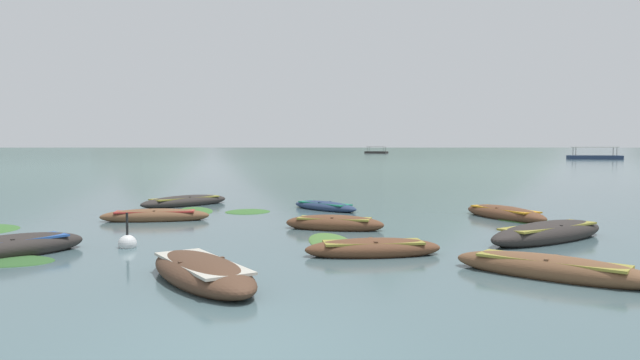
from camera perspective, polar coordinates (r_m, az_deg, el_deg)
name	(u,v)px	position (r m, az deg, el deg)	size (l,w,h in m)	color
ground_plane	(401,147)	(1506.94, 7.93, 3.20)	(6000.00, 6000.00, 0.00)	#476066
mountain_1	(144,117)	(2194.99, -16.83, 5.92)	(554.28, 554.28, 213.99)	#56665B
mountain_2	(388,73)	(2166.57, 6.66, 10.35)	(1318.15, 1318.15, 535.96)	#56665B
rowboat_0	(155,216)	(20.32, -15.79, -3.40)	(3.67, 1.87, 0.52)	brown
rowboat_1	(6,248)	(15.03, -28.30, -5.89)	(2.75, 3.67, 0.62)	#2D2826
rowboat_2	(202,272)	(11.04, -11.46, -8.81)	(3.44, 3.72, 0.60)	#4C3323
rowboat_3	(549,233)	(16.60, 21.41, -4.85)	(4.07, 3.93, 0.65)	#2D2826
rowboat_4	(373,249)	(13.49, 5.21, -6.68)	(3.30, 1.74, 0.50)	brown
rowboat_5	(325,206)	(22.94, 0.46, -2.59)	(3.19, 2.86, 0.42)	navy
rowboat_6	(185,201)	(25.22, -13.03, -2.06)	(3.30, 4.06, 0.54)	#2D2826
rowboat_7	(334,224)	(17.57, 1.40, -4.28)	(3.09, 1.29, 0.55)	brown
rowboat_8	(505,213)	(21.18, 17.56, -3.13)	(2.88, 3.81, 0.54)	brown
rowboat_9	(551,269)	(12.05, 21.60, -8.04)	(3.74, 2.71, 0.55)	brown
ferry_0	(376,152)	(199.82, 5.53, 2.73)	(8.14, 5.21, 2.54)	#2D2826
ferry_1	(594,157)	(122.63, 25.20, 2.05)	(9.64, 3.84, 2.54)	navy
mooring_buoy	(127,243)	(15.23, -18.28, -5.90)	(0.45, 0.45, 1.00)	silver
weed_patch_0	(248,212)	(22.37, -7.07, -3.11)	(1.76, 1.65, 0.14)	#38662D
weed_patch_1	(543,223)	(20.38, 20.90, -3.93)	(2.99, 1.09, 0.14)	#38662D
weed_patch_2	(4,262)	(14.48, -28.42, -7.01)	(1.35, 2.16, 0.14)	#2D5628
weed_patch_3	(195,211)	(23.00, -12.08, -2.98)	(2.87, 1.32, 0.14)	#38662D
weed_patch_4	(331,242)	(15.25, 1.07, -6.10)	(3.21, 1.12, 0.14)	#477033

